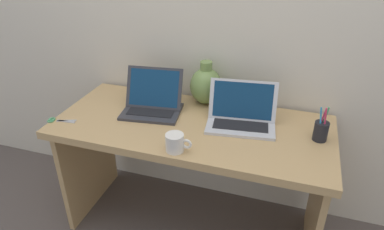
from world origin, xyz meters
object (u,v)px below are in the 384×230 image
(laptop_left, at_px, (153,100))
(coffee_mug, at_px, (176,143))
(laptop_right, at_px, (242,114))
(green_vase, at_px, (206,85))
(scissors, at_px, (57,120))
(pen_cup, at_px, (321,130))

(laptop_left, height_order, coffee_mug, laptop_left)
(laptop_left, bearing_deg, coffee_mug, -52.47)
(laptop_left, distance_m, laptop_right, 0.48)
(green_vase, bearing_deg, scissors, -146.88)
(green_vase, bearing_deg, laptop_right, -36.34)
(coffee_mug, distance_m, pen_cup, 0.68)
(laptop_right, distance_m, coffee_mug, 0.40)
(green_vase, height_order, coffee_mug, green_vase)
(laptop_right, relative_size, pen_cup, 2.07)
(coffee_mug, bearing_deg, scissors, 174.72)
(laptop_left, xyz_separation_m, pen_cup, (0.86, -0.03, -0.01))
(scissors, bearing_deg, pen_cup, 10.03)
(laptop_left, height_order, green_vase, green_vase)
(laptop_right, xyz_separation_m, pen_cup, (0.38, -0.04, -0.01))
(coffee_mug, height_order, scissors, coffee_mug)
(laptop_right, relative_size, green_vase, 1.48)
(laptop_right, bearing_deg, laptop_left, -179.71)
(coffee_mug, bearing_deg, laptop_right, 54.72)
(green_vase, height_order, pen_cup, green_vase)
(pen_cup, height_order, scissors, pen_cup)
(green_vase, relative_size, coffee_mug, 2.05)
(scissors, bearing_deg, green_vase, 33.12)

